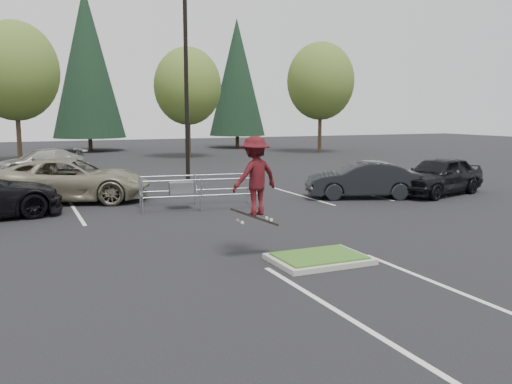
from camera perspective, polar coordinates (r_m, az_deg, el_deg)
name	(u,v)px	position (r m, az deg, el deg)	size (l,w,h in m)	color
ground	(319,261)	(12.83, 6.65, -7.28)	(120.00, 120.00, 0.00)	black
grass_median	(319,258)	(12.81, 6.65, -6.94)	(2.20, 1.60, 0.16)	gray
stall_lines	(188,220)	(17.70, -7.22, -2.92)	(22.62, 17.60, 0.01)	silver
light_pole	(186,86)	(23.64, -7.34, 10.99)	(0.70, 0.60, 10.12)	gray
decid_b	(15,74)	(41.22, -24.04, 11.26)	(5.89, 5.89, 9.64)	#38281C
decid_c	(187,89)	(42.31, -7.23, 10.74)	(5.12, 5.12, 8.38)	#38281C
decid_d	(320,84)	(47.69, 6.78, 11.27)	(5.76, 5.76, 9.43)	#38281C
conif_b	(87,63)	(51.68, -17.38, 12.88)	(6.38, 6.38, 14.50)	#38281C
conif_c	(237,77)	(54.18, -2.01, 11.96)	(5.50, 5.50, 12.50)	#38281C
cart_corral	(185,188)	(19.67, -7.45, 0.37)	(4.31, 2.09, 1.17)	gray
skateboarder	(255,177)	(12.78, -0.14, 1.63)	(1.35, 0.97, 2.18)	black
car_l_tan	(68,180)	(22.33, -19.16, 1.21)	(2.80, 6.08, 1.69)	gray
car_r_charc	(362,180)	(22.41, 11.12, 1.27)	(1.57, 4.49, 1.48)	black
car_r_black	(439,175)	(24.17, 18.70, 1.66)	(1.91, 4.76, 1.62)	black
car_far_silver	(41,162)	(32.74, -21.66, 2.98)	(1.98, 4.88, 1.42)	gray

